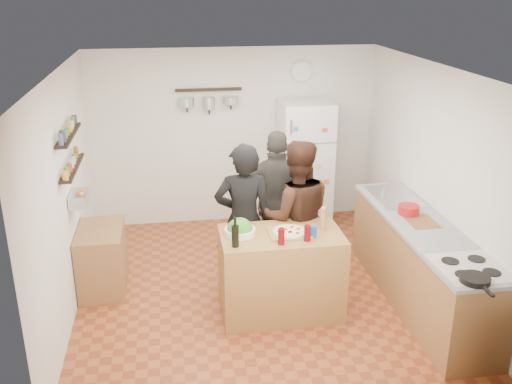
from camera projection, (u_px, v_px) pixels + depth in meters
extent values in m
plane|color=brown|center=(257.00, 288.00, 6.58)|extent=(4.20, 4.20, 0.00)
plane|color=white|center=(258.00, 69.00, 5.71)|extent=(4.20, 4.20, 0.00)
plane|color=silver|center=(234.00, 137.00, 8.09)|extent=(4.00, 0.00, 4.00)
plane|color=silver|center=(65.00, 197.00, 5.85)|extent=(0.00, 4.20, 4.20)
plane|color=silver|center=(432.00, 177.00, 6.43)|extent=(0.00, 4.20, 4.20)
cube|color=#9E6C3A|center=(281.00, 273.00, 5.97)|extent=(1.25, 0.72, 0.91)
cube|color=olive|center=(289.00, 233.00, 5.80)|extent=(0.42, 0.34, 0.02)
cylinder|color=#D2C18A|center=(290.00, 231.00, 5.79)|extent=(0.34, 0.34, 0.02)
cylinder|color=silver|center=(240.00, 232.00, 5.79)|extent=(0.32, 0.32, 0.06)
cylinder|color=black|center=(235.00, 236.00, 5.50)|extent=(0.07, 0.07, 0.22)
cylinder|color=#56070D|center=(281.00, 237.00, 5.55)|extent=(0.07, 0.07, 0.16)
cylinder|color=#54070E|center=(307.00, 233.00, 5.63)|extent=(0.07, 0.07, 0.16)
cylinder|color=#9E6E42|center=(323.00, 220.00, 5.89)|extent=(0.06, 0.06, 0.20)
cylinder|color=navy|center=(313.00, 231.00, 5.72)|extent=(0.07, 0.07, 0.12)
imported|color=black|center=(244.00, 220.00, 6.23)|extent=(0.66, 0.46, 1.75)
imported|color=black|center=(296.00, 216.00, 6.33)|extent=(0.89, 0.72, 1.75)
imported|color=#32302D|center=(278.00, 201.00, 6.82)|extent=(1.07, 0.62, 1.72)
cube|color=#9E7042|center=(420.00, 265.00, 6.16)|extent=(0.63, 2.63, 0.90)
cube|color=white|center=(470.00, 268.00, 5.12)|extent=(0.60, 0.62, 0.02)
cylinder|color=black|center=(475.00, 279.00, 4.86)|extent=(0.26, 0.26, 0.05)
cube|color=silver|center=(394.00, 197.00, 6.78)|extent=(0.50, 0.80, 0.03)
cube|color=brown|center=(422.00, 223.00, 6.08)|extent=(0.30, 0.40, 0.02)
cylinder|color=#A41216|center=(409.00, 210.00, 6.27)|extent=(0.23, 0.23, 0.10)
cube|color=white|center=(304.00, 165.00, 8.02)|extent=(0.70, 0.68, 1.80)
cylinder|color=silver|center=(301.00, 72.00, 7.89)|extent=(0.30, 0.03, 0.30)
cube|color=black|center=(72.00, 167.00, 5.96)|extent=(0.12, 1.00, 0.02)
cube|color=black|center=(69.00, 135.00, 5.84)|extent=(0.12, 1.00, 0.02)
cube|color=silver|center=(79.00, 198.00, 6.08)|extent=(0.18, 0.35, 0.14)
cube|color=#996540|center=(102.00, 259.00, 6.47)|extent=(0.50, 0.80, 0.73)
cube|color=black|center=(209.00, 90.00, 7.70)|extent=(0.90, 0.04, 0.04)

